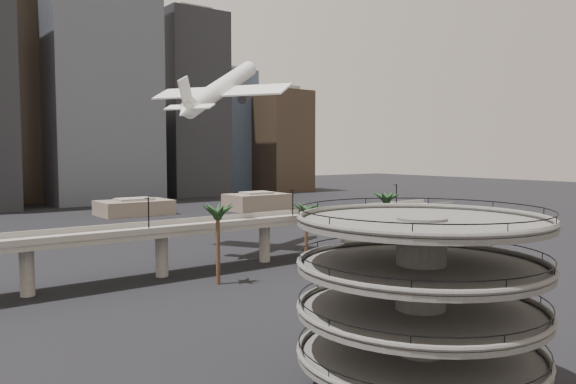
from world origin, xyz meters
TOP-DOWN VIEW (x-y plane):
  - ground at (0.00, 0.00)m, footprint 700.00×700.00m
  - parking_ramp at (-13.00, -4.00)m, footprint 22.20×22.20m
  - overpass at (0.00, 55.00)m, footprint 130.00×9.30m
  - palm_trees at (14.02, 44.65)m, footprint 42.40×10.40m
  - low_buildings at (6.89, 142.30)m, footprint 135.00×27.50m
  - skyline at (15.11, 217.09)m, footprint 269.00×86.00m
  - airborne_jet at (10.75, 70.94)m, footprint 31.52×30.21m
  - car_a at (-5.49, 17.88)m, footprint 4.07×1.93m
  - car_b at (11.79, 22.14)m, footprint 4.40×1.76m
  - car_c at (22.27, 14.33)m, footprint 5.57×3.29m

SIDE VIEW (x-z plane):
  - ground at x=0.00m, z-range 0.00..0.00m
  - car_a at x=-5.49m, z-range 0.00..1.34m
  - car_b at x=11.79m, z-range 0.00..1.42m
  - car_c at x=22.27m, z-range 0.00..1.51m
  - low_buildings at x=6.89m, z-range -0.54..6.26m
  - overpass at x=0.00m, z-range -0.01..14.69m
  - parking_ramp at x=-13.00m, z-range 1.16..18.51m
  - palm_trees at x=14.02m, z-range 4.43..18.43m
  - airborne_jet at x=10.75m, z-range 26.95..44.38m
  - skyline at x=15.11m, z-range -15.47..99.47m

